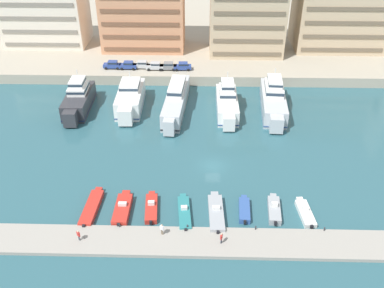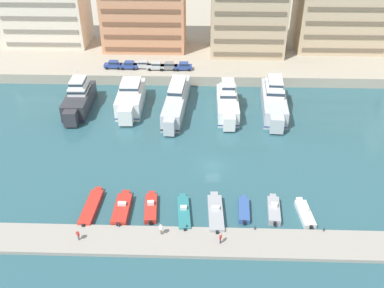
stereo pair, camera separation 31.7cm
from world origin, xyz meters
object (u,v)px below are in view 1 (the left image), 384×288
object	(u,v)px
yacht_charcoal_far_left	(78,99)
yacht_silver_mid_left	(176,100)
motorboat_grey_center	(216,213)
motorboat_grey_mid_right	(274,209)
motorboat_white_right	(305,213)
car_blue_left	(128,65)
motorboat_teal_center_left	(184,213)
yacht_silver_center	(273,100)
yacht_white_left	(130,98)
car_silver_mid_left	(142,64)
yacht_white_center_left	(227,102)
motorboat_red_mid_left	(151,208)
motorboat_red_far_left	(92,207)
pedestrian_mid_deck	(78,235)
car_blue_center_right	(183,66)
motorboat_blue_center_right	(244,210)
motorboat_red_left	(123,209)
pedestrian_near_edge	(221,237)
pedestrian_far_side	(162,229)
car_blue_far_left	(112,65)
car_silver_center_left	(155,66)
car_grey_center	(168,66)

from	to	relation	value
yacht_charcoal_far_left	yacht_silver_mid_left	xyz separation A→B (m)	(19.98, 0.38, -0.11)
yacht_silver_mid_left	motorboat_grey_center	distance (m)	32.89
yacht_charcoal_far_left	motorboat_grey_mid_right	world-z (taller)	yacht_charcoal_far_left
motorboat_grey_mid_right	motorboat_white_right	xyz separation A→B (m)	(4.41, -0.43, -0.13)
motorboat_white_right	car_blue_left	xyz separation A→B (m)	(-32.43, 46.82, 2.89)
motorboat_teal_center_left	motorboat_grey_center	distance (m)	4.57
yacht_silver_mid_left	yacht_silver_center	size ratio (longest dim) A/B	1.14
yacht_white_left	yacht_silver_center	bearing A→B (deg)	-0.54
yacht_silver_mid_left	car_silver_mid_left	xyz separation A→B (m)	(-8.90, 15.77, 1.15)
yacht_white_left	yacht_white_center_left	bearing A→B (deg)	-3.75
motorboat_red_mid_left	motorboat_teal_center_left	size ratio (longest dim) A/B	0.88
motorboat_red_far_left	pedestrian_mid_deck	distance (m)	6.70
yacht_charcoal_far_left	motorboat_red_mid_left	world-z (taller)	yacht_charcoal_far_left
car_blue_left	car_blue_center_right	size ratio (longest dim) A/B	0.99
yacht_white_left	motorboat_grey_mid_right	distance (m)	40.51
yacht_white_center_left	yacht_charcoal_far_left	bearing A→B (deg)	179.13
motorboat_red_far_left	motorboat_blue_center_right	bearing A→B (deg)	0.19
motorboat_grey_mid_right	motorboat_red_far_left	bearing A→B (deg)	-179.73
yacht_charcoal_far_left	motorboat_red_left	distance (m)	34.11
motorboat_grey_mid_right	pedestrian_near_edge	distance (m)	10.40
yacht_silver_center	pedestrian_near_edge	bearing A→B (deg)	-107.19
motorboat_grey_center	car_silver_mid_left	distance (m)	50.57
motorboat_grey_center	car_silver_mid_left	size ratio (longest dim) A/B	2.08
motorboat_red_far_left	motorboat_white_right	xyz separation A→B (m)	(30.89, -0.30, -0.02)
pedestrian_far_side	pedestrian_near_edge	bearing A→B (deg)	-9.78
pedestrian_mid_deck	car_blue_center_right	bearing A→B (deg)	77.84
yacht_white_center_left	motorboat_blue_center_right	distance (m)	30.32
yacht_white_center_left	car_blue_far_left	distance (m)	30.90
motorboat_blue_center_right	car_blue_left	bearing A→B (deg)	117.07
motorboat_teal_center_left	yacht_silver_center	bearing A→B (deg)	62.28
car_blue_left	car_silver_center_left	distance (m)	6.34
yacht_charcoal_far_left	yacht_silver_mid_left	world-z (taller)	yacht_charcoal_far_left
motorboat_blue_center_right	motorboat_white_right	distance (m)	8.70
yacht_charcoal_far_left	motorboat_teal_center_left	xyz separation A→B (m)	(22.96, -31.49, -1.85)
motorboat_grey_center	pedestrian_far_side	xyz separation A→B (m)	(-7.34, -4.43, 1.06)
motorboat_teal_center_left	car_blue_center_right	bearing A→B (deg)	92.77
motorboat_red_mid_left	car_blue_far_left	size ratio (longest dim) A/B	1.67
yacht_silver_mid_left	yacht_white_center_left	size ratio (longest dim) A/B	1.38
yacht_white_center_left	yacht_silver_center	world-z (taller)	yacht_silver_center
motorboat_white_right	yacht_silver_mid_left	bearing A→B (deg)	122.91
motorboat_teal_center_left	pedestrian_mid_deck	bearing A→B (deg)	-156.70
motorboat_teal_center_left	motorboat_white_right	bearing A→B (deg)	1.38
motorboat_red_mid_left	car_blue_left	world-z (taller)	car_blue_left
motorboat_teal_center_left	motorboat_grey_center	size ratio (longest dim) A/B	0.91
car_blue_left	motorboat_red_far_left	bearing A→B (deg)	-88.11
car_silver_center_left	pedestrian_far_side	bearing A→B (deg)	-83.42
motorboat_red_far_left	car_blue_left	bearing A→B (deg)	91.89
car_silver_mid_left	car_grey_center	distance (m)	6.22
yacht_silver_mid_left	motorboat_grey_mid_right	distance (m)	34.92
car_blue_far_left	car_grey_center	distance (m)	13.09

